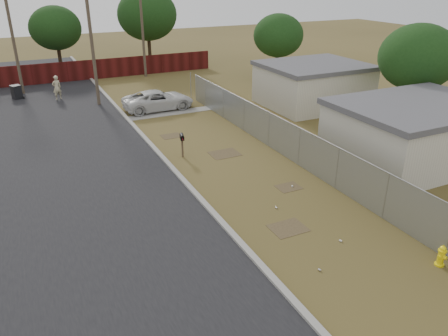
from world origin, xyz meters
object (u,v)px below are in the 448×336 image
trash_bin (17,92)px  pedestrian (57,88)px  mailbox (182,139)px  pickup_truck (158,100)px  fire_hydrant (441,256)px

trash_bin → pedestrian: bearing=-28.2°
mailbox → trash_bin: size_ratio=1.20×
pickup_truck → mailbox: bearing=168.5°
fire_hydrant → mailbox: size_ratio=0.61×
mailbox → trash_bin: mailbox is taller
pedestrian → trash_bin: (-2.90, 1.56, -0.38)m
fire_hydrant → mailbox: bearing=109.3°
fire_hydrant → pickup_truck: 22.20m
pickup_truck → trash_bin: (-9.17, 7.67, -0.15)m
pickup_truck → trash_bin: size_ratio=4.66×
trash_bin → mailbox: bearing=-65.8°
pickup_truck → pedestrian: 8.76m
pickup_truck → pedestrian: bearing=44.2°
fire_hydrant → mailbox: 13.63m
mailbox → pedestrian: (-4.66, 15.28, -0.09)m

